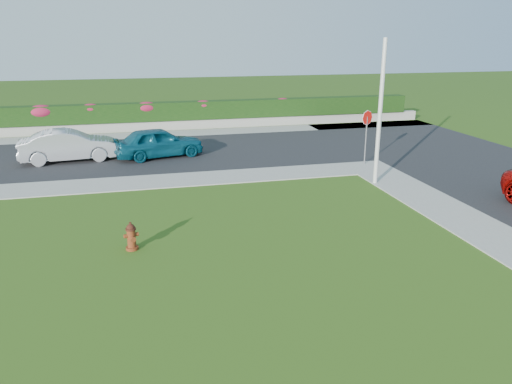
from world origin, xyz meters
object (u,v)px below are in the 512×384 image
object	(u,v)px
fire_hydrant	(131,237)
sedan_silver	(69,145)
stop_sign	(367,125)
sedan_teal	(159,142)
utility_pole	(380,114)

from	to	relation	value
fire_hydrant	sedan_silver	xyz separation A→B (m)	(-2.71, 10.94, 0.39)
fire_hydrant	stop_sign	world-z (taller)	stop_sign
sedan_teal	stop_sign	size ratio (longest dim) A/B	1.69
fire_hydrant	sedan_teal	bearing A→B (deg)	67.36
sedan_silver	sedan_teal	bearing A→B (deg)	-99.23
utility_pole	stop_sign	xyz separation A→B (m)	(0.94, 2.92, -0.95)
sedan_teal	sedan_silver	distance (m)	4.08
sedan_silver	stop_sign	xyz separation A→B (m)	(13.08, -3.78, 1.07)
sedan_teal	fire_hydrant	bearing A→B (deg)	158.69
utility_pole	stop_sign	world-z (taller)	utility_pole
sedan_silver	utility_pole	bearing A→B (deg)	-125.23
sedan_teal	sedan_silver	xyz separation A→B (m)	(-4.07, 0.21, 0.01)
fire_hydrant	utility_pole	bearing A→B (deg)	8.81
sedan_silver	fire_hydrant	bearing A→B (deg)	-172.45
sedan_teal	utility_pole	world-z (taller)	utility_pole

